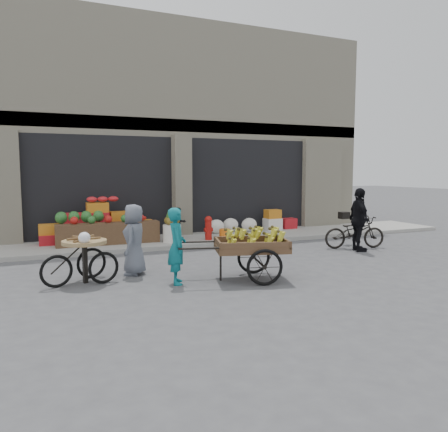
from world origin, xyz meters
name	(u,v)px	position (x,y,z in m)	size (l,w,h in m)	color
ground	(252,270)	(0.00, 0.00, 0.00)	(80.00, 80.00, 0.00)	#424244
sidewalk	(191,240)	(0.00, 4.10, 0.06)	(18.00, 2.20, 0.12)	gray
building	(157,139)	(0.00, 8.03, 3.37)	(14.00, 6.45, 7.00)	beige
fruit_display	(106,223)	(-2.48, 4.38, 0.67)	(3.10, 1.12, 1.24)	#AD181F
pineapple_bin	(172,233)	(-0.75, 3.60, 0.37)	(0.52, 0.52, 0.50)	silver
fire_hydrant	(208,227)	(0.35, 3.55, 0.50)	(0.22, 0.22, 0.71)	#A5140F
orange_bucket	(225,234)	(0.85, 3.50, 0.27)	(0.32, 0.32, 0.30)	orange
right_bay_goods	(258,222)	(2.61, 4.70, 0.41)	(3.35, 0.60, 0.70)	silver
seated_person	(179,223)	(-0.35, 4.20, 0.58)	(0.45, 0.35, 0.93)	black
banana_cart	(249,244)	(-0.46, -0.74, 0.72)	(2.53, 1.52, 0.99)	brown
vendor_woman	(177,246)	(-1.86, -0.47, 0.73)	(0.54, 0.35, 1.47)	#0E6871
tricycle_cart	(84,254)	(-3.48, 0.28, 0.57)	(1.46, 1.05, 0.95)	#9E7F51
vendor_grey	(134,240)	(-2.45, 0.60, 0.74)	(0.72, 0.47, 1.47)	slate
bicycle	(355,232)	(3.83, 1.25, 0.45)	(0.60, 1.72, 0.90)	black
cyclist	(359,220)	(3.63, 0.85, 0.85)	(1.00, 0.42, 1.70)	black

